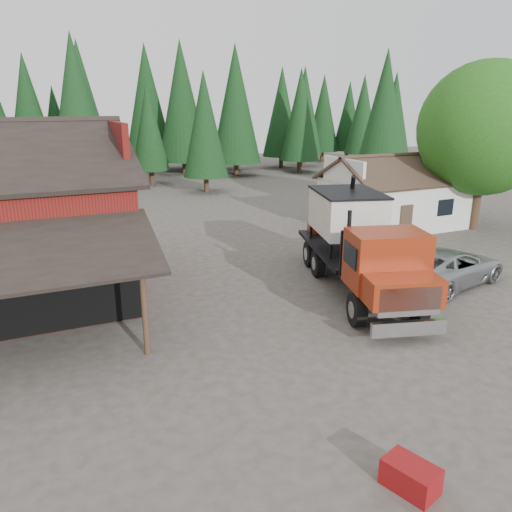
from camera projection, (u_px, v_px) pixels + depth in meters
name	position (u px, v px, depth m)	size (l,w,h in m)	color
ground	(331.00, 348.00, 16.42)	(120.00, 120.00, 0.00)	#423C34
farmhouse	(394.00, 200.00, 32.37)	(8.60, 6.42, 4.65)	silver
deciduous_tree	(485.00, 134.00, 30.07)	(8.00, 8.00, 10.20)	#382619
conifer_backdrop	(116.00, 178.00, 52.95)	(76.00, 16.00, 16.00)	black
near_pine_b	(205.00, 124.00, 43.14)	(3.96, 3.96, 10.40)	#382619
near_pine_c	(384.00, 112.00, 45.69)	(4.84, 4.84, 12.40)	#382619
near_pine_d	(77.00, 106.00, 42.23)	(5.28, 5.28, 13.40)	#382619
feed_truck	(359.00, 242.00, 20.80)	(5.48, 10.59, 4.62)	black
silver_car	(449.00, 267.00, 21.95)	(2.66, 5.77, 1.60)	#A7AAAE
equip_box	(411.00, 476.00, 10.35)	(0.70, 1.10, 0.60)	maroon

